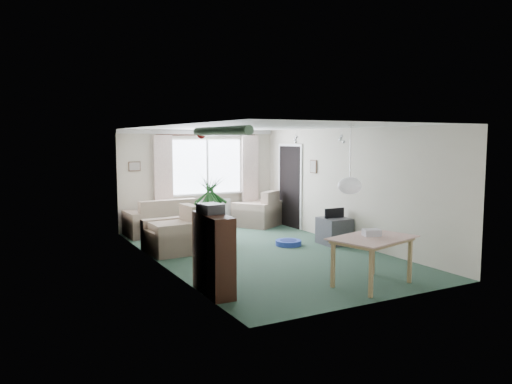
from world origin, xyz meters
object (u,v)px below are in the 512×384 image
armchair_left (173,229)px  dining_table (372,262)px  tv_cube (334,231)px  coffee_table (205,232)px  bookshelf (213,254)px  houseplant (211,216)px  sofa (163,216)px  armchair_corner (257,208)px  pet_bed (288,243)px

armchair_left → dining_table: armchair_left is taller
armchair_left → tv_cube: 3.32m
armchair_left → coffee_table: armchair_left is taller
bookshelf → houseplant: bearing=70.1°
sofa → houseplant: 2.55m
houseplant → dining_table: houseplant is taller
bookshelf → dining_table: size_ratio=1.00×
bookshelf → houseplant: 2.25m
dining_table → tv_cube: 2.93m
sofa → bookshelf: bookshelf is taller
bookshelf → houseplant: size_ratio=0.74×
armchair_corner → bookshelf: size_ratio=0.88×
armchair_corner → tv_cube: armchair_corner is taller
sofa → houseplant: (0.11, -2.52, 0.35)m
coffee_table → tv_cube: bearing=-30.0°
armchair_left → pet_bed: armchair_left is taller
armchair_corner → armchair_left: size_ratio=1.00×
sofa → armchair_left: armchair_left is taller
tv_cube → houseplant: bearing=177.8°
tv_cube → pet_bed: 0.99m
armchair_left → coffee_table: (0.86, 0.48, -0.22)m
bookshelf → pet_bed: size_ratio=2.13×
houseplant → bookshelf: bearing=-112.2°
sofa → coffee_table: size_ratio=1.62×
tv_cube → pet_bed: bearing=161.6°
dining_table → tv_cube: (1.30, 2.63, -0.08)m
coffee_table → bookshelf: size_ratio=0.90×
houseplant → sofa: bearing=92.5°
dining_table → pet_bed: size_ratio=2.14×
coffee_table → houseplant: 1.32m
tv_cube → dining_table: bearing=-114.2°
armchair_corner → dining_table: armchair_corner is taller
sofa → dining_table: (1.50, -5.35, -0.06)m
sofa → pet_bed: size_ratio=3.13×
bookshelf → tv_cube: size_ratio=1.87×
sofa → coffee_table: sofa is taller
houseplant → pet_bed: size_ratio=2.88×
coffee_table → bookshelf: bearing=-110.3°
coffee_table → bookshelf: (-1.20, -3.23, 0.34)m
dining_table → coffee_table: bearing=104.7°
houseplant → pet_bed: bearing=4.5°
coffee_table → pet_bed: bearing=-35.3°
dining_table → sofa: bearing=105.7°
coffee_table → bookshelf: 3.46m
armchair_left → tv_cube: bearing=71.4°
armchair_left → tv_cube: armchair_left is taller
coffee_table → dining_table: bearing=-75.3°
sofa → armchair_left: 1.89m
armchair_corner → coffee_table: 2.41m
coffee_table → pet_bed: size_ratio=1.93×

